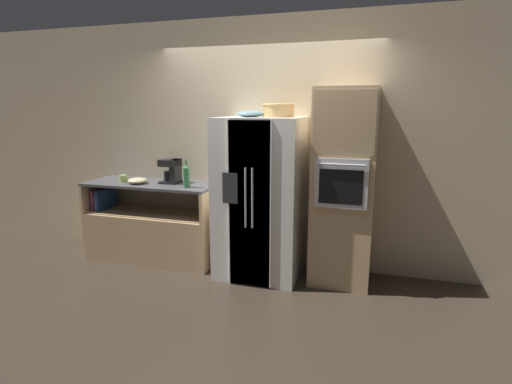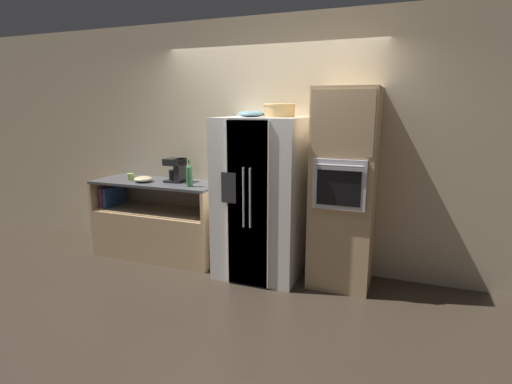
# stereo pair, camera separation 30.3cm
# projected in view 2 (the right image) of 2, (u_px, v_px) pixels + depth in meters

# --- Properties ---
(ground_plane) EXTENTS (20.00, 20.00, 0.00)m
(ground_plane) POSITION_uv_depth(u_px,v_px,m) (255.00, 275.00, 4.43)
(ground_plane) COLOR #382D23
(wall_back) EXTENTS (12.00, 0.06, 2.80)m
(wall_back) POSITION_uv_depth(u_px,v_px,m) (270.00, 145.00, 4.57)
(wall_back) COLOR beige
(wall_back) RESTS_ON ground_plane
(counter_left) EXTENTS (1.59, 0.61, 0.94)m
(counter_left) POSITION_uv_depth(u_px,v_px,m) (159.00, 229.00, 4.96)
(counter_left) COLOR tan
(counter_left) RESTS_ON ground_plane
(refrigerator) EXTENTS (0.89, 0.77, 1.72)m
(refrigerator) POSITION_uv_depth(u_px,v_px,m) (260.00, 198.00, 4.30)
(refrigerator) COLOR white
(refrigerator) RESTS_ON ground_plane
(wall_oven) EXTENTS (0.61, 0.65, 2.02)m
(wall_oven) POSITION_uv_depth(u_px,v_px,m) (344.00, 189.00, 4.03)
(wall_oven) COLOR tan
(wall_oven) RESTS_ON ground_plane
(wicker_basket) EXTENTS (0.34, 0.34, 0.14)m
(wicker_basket) POSITION_uv_depth(u_px,v_px,m) (279.00, 110.00, 4.13)
(wicker_basket) COLOR tan
(wicker_basket) RESTS_ON refrigerator
(fruit_bowl) EXTENTS (0.29, 0.29, 0.07)m
(fruit_bowl) POSITION_uv_depth(u_px,v_px,m) (252.00, 114.00, 4.20)
(fruit_bowl) COLOR #668C99
(fruit_bowl) RESTS_ON refrigerator
(bottle_tall) EXTENTS (0.07, 0.07, 0.31)m
(bottle_tall) POSITION_uv_depth(u_px,v_px,m) (189.00, 175.00, 4.50)
(bottle_tall) COLOR #33723F
(bottle_tall) RESTS_ON counter_left
(mug) EXTENTS (0.12, 0.09, 0.08)m
(mug) POSITION_uv_depth(u_px,v_px,m) (130.00, 177.00, 4.92)
(mug) COLOR #B2D166
(mug) RESTS_ON counter_left
(mixing_bowl) EXTENTS (0.23, 0.23, 0.07)m
(mixing_bowl) POSITION_uv_depth(u_px,v_px,m) (143.00, 179.00, 4.80)
(mixing_bowl) COLOR beige
(mixing_bowl) RESTS_ON counter_left
(coffee_maker) EXTENTS (0.21, 0.21, 0.28)m
(coffee_maker) POSITION_uv_depth(u_px,v_px,m) (177.00, 169.00, 4.76)
(coffee_maker) COLOR black
(coffee_maker) RESTS_ON counter_left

